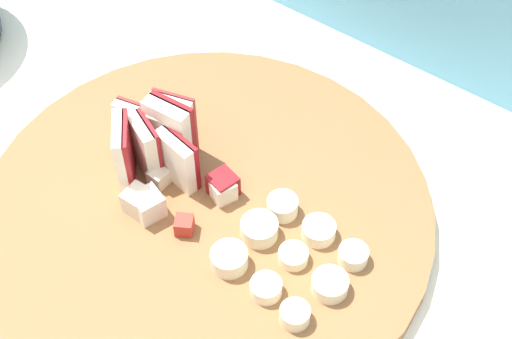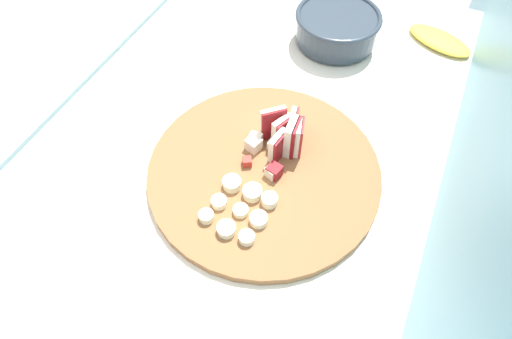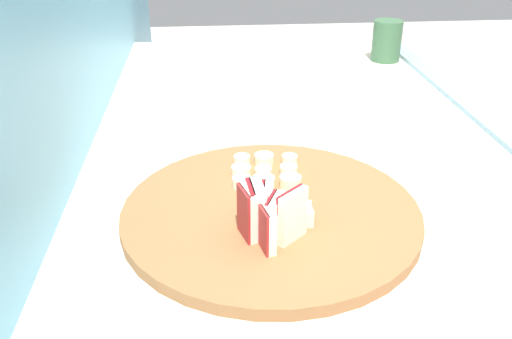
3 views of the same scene
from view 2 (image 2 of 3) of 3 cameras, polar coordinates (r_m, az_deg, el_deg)
name	(u,v)px [view 2 (image 2 of 3)]	position (r m, az deg, el deg)	size (l,w,h in m)	color
tiled_countertop	(204,321)	(1.09, -6.85, -19.01)	(1.49, 0.69, 0.94)	silver
cutting_board	(264,172)	(0.70, 1.05, -0.31)	(0.37, 0.37, 0.02)	brown
apple_wedge_fan	(287,134)	(0.70, 4.04, 4.68)	(0.09, 0.08, 0.06)	maroon
apple_dice_pile	(262,154)	(0.70, 0.81, 1.97)	(0.07, 0.08, 0.02)	#B22D23
banana_slice_rows	(241,207)	(0.65, -2.00, -4.89)	(0.10, 0.10, 0.01)	beige
ceramic_bowl	(337,26)	(0.93, 10.51, 17.88)	(0.17, 0.17, 0.07)	#2D3842
banana_peel	(440,40)	(1.00, 22.83, 15.27)	(0.14, 0.07, 0.02)	gold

